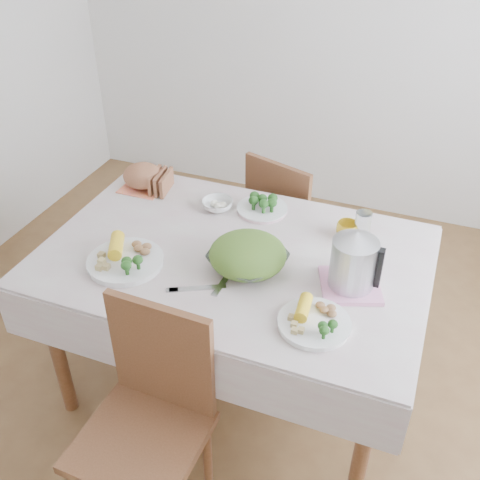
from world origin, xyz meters
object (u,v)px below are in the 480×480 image
(dinner_plate_left, at_px, (126,262))
(dinner_plate_right, at_px, (314,323))
(chair_far, at_px, (295,219))
(yellow_mug, at_px, (347,230))
(dining_table, at_px, (234,325))
(salad_bowl, at_px, (248,261))
(chair_near, at_px, (140,436))
(electric_kettle, at_px, (354,261))

(dinner_plate_left, xyz_separation_m, dinner_plate_right, (0.76, -0.07, 0.00))
(chair_far, xyz_separation_m, dinner_plate_right, (0.36, -1.05, 0.31))
(chair_far, xyz_separation_m, yellow_mug, (0.35, -0.50, 0.33))
(dining_table, height_order, salad_bowl, salad_bowl)
(dining_table, bearing_deg, dinner_plate_left, -149.52)
(dining_table, bearing_deg, yellow_mug, 34.66)
(chair_near, height_order, salad_bowl, chair_near)
(chair_near, bearing_deg, dinner_plate_left, 123.65)
(chair_far, relative_size, salad_bowl, 3.13)
(dinner_plate_right, distance_m, electric_kettle, 0.28)
(dining_table, relative_size, yellow_mug, 15.24)
(dining_table, height_order, dinner_plate_right, dinner_plate_right)
(salad_bowl, bearing_deg, chair_far, 93.12)
(chair_near, height_order, yellow_mug, chair_near)
(dinner_plate_left, distance_m, yellow_mug, 0.90)
(dinner_plate_right, bearing_deg, dining_table, 145.16)
(chair_far, height_order, yellow_mug, chair_far)
(chair_near, relative_size, dinner_plate_left, 3.03)
(dinner_plate_right, relative_size, electric_kettle, 1.08)
(dining_table, relative_size, electric_kettle, 6.09)
(salad_bowl, distance_m, dinner_plate_left, 0.47)
(dinner_plate_left, relative_size, electric_kettle, 1.28)
(dining_table, bearing_deg, electric_kettle, -4.46)
(dining_table, distance_m, salad_bowl, 0.43)
(chair_near, relative_size, yellow_mug, 9.74)
(chair_far, relative_size, electric_kettle, 3.76)
(chair_far, bearing_deg, chair_near, 103.96)
(dining_table, distance_m, chair_near, 0.70)
(chair_near, distance_m, chair_far, 1.47)
(chair_near, height_order, dinner_plate_right, chair_near)
(chair_far, distance_m, electric_kettle, 1.01)
(dining_table, xyz_separation_m, chair_far, (0.04, 0.77, 0.09))
(yellow_mug, bearing_deg, dinner_plate_right, -88.89)
(chair_near, relative_size, chair_far, 1.04)
(dining_table, xyz_separation_m, electric_kettle, (0.47, -0.04, 0.51))
(dining_table, bearing_deg, dinner_plate_right, -34.84)
(yellow_mug, xyz_separation_m, electric_kettle, (0.08, -0.31, 0.08))
(chair_near, distance_m, dinner_plate_left, 0.64)
(chair_near, relative_size, salad_bowl, 3.25)
(salad_bowl, distance_m, electric_kettle, 0.40)
(chair_far, xyz_separation_m, electric_kettle, (0.43, -0.81, 0.42))
(dinner_plate_left, bearing_deg, yellow_mug, 32.70)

